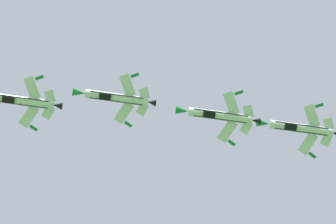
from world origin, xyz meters
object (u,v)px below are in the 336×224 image
Objects in this scene: fighter_jet_lead at (20,101)px; fighter_jet_right_wing at (219,116)px; fighter_jet_left_wing at (115,98)px; fighter_jet_left_outer at (299,128)px.

fighter_jet_lead is 1.00× the size of fighter_jet_right_wing.
fighter_jet_left_wing is at bearing -96.18° from fighter_jet_lead.
fighter_jet_left_wing reaches higher than fighter_jet_left_outer.
fighter_jet_left_wing is 1.00× the size of fighter_jet_left_outer.
fighter_jet_left_wing is 35.16m from fighter_jet_left_outer.
fighter_jet_right_wing is at bearing 91.29° from fighter_jet_left_outer.
fighter_jet_right_wing is (34.08, 13.98, 0.09)m from fighter_jet_lead.
fighter_jet_lead is 52.22m from fighter_jet_left_outer.
fighter_jet_right_wing is 1.00× the size of fighter_jet_left_outer.
fighter_jet_left_outer is (47.80, 21.04, 0.24)m from fighter_jet_lead.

